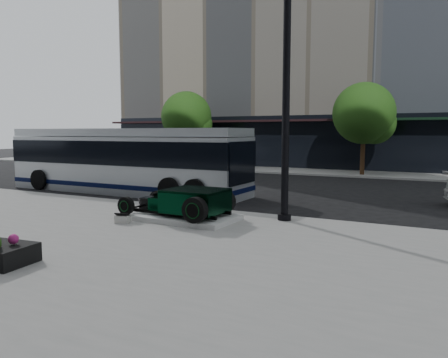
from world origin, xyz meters
The scene contains 9 objects.
ground centered at (0.00, 0.00, 0.00)m, with size 120.00×120.00×0.00m, color black.
sidewalk_near centered at (0.00, -10.50, 0.06)m, with size 70.00×17.00×0.12m, color gray.
sidewalk_far centered at (0.00, 14.00, 0.06)m, with size 70.00×4.00×0.12m, color gray.
street_trees centered at (1.15, 13.07, 3.77)m, with size 29.80×3.80×5.70m.
display_plinth centered at (-1.20, -4.12, 0.20)m, with size 3.40×1.80×0.15m, color silver.
hot_rod centered at (-0.87, -4.12, 0.70)m, with size 3.22×2.00×0.81m.
info_plaque centered at (-2.41, -5.33, 0.24)m, with size 0.47×0.41×0.31m.
lamppost centered at (1.63, -2.73, 3.54)m, with size 0.41×0.41×7.40m.
transit_bus centered at (-7.35, 0.54, 1.49)m, with size 12.12×2.88×2.92m.
Camera 1 is at (6.11, -15.04, 2.76)m, focal length 35.00 mm.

